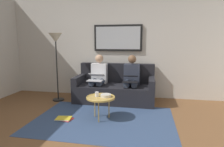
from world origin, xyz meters
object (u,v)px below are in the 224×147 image
coffee_table (101,98)px  cup (97,94)px  bowl (106,95)px  laptop_silver (96,77)px  couch (115,88)px  magazine_stack (64,119)px  person_left (131,77)px  standing_lamp (56,45)px  person_right (98,76)px  framed_mirror (118,38)px  laptop_black (130,79)px

coffee_table → cup: (0.08, -0.02, 0.06)m
coffee_table → bowl: (-0.09, -0.03, 0.04)m
cup → laptop_silver: 0.95m
couch → magazine_stack: couch is taller
bowl → person_left: 1.19m
magazine_stack → standing_lamp: bearing=-59.3°
cup → magazine_stack: cup is taller
coffee_table → laptop_silver: laptop_silver is taller
coffee_table → standing_lamp: standing_lamp is taller
laptop_silver → magazine_stack: size_ratio=1.12×
coffee_table → person_left: person_left is taller
person_right → laptop_silver: size_ratio=3.08×
coffee_table → standing_lamp: (1.34, -0.95, 0.96)m
person_right → standing_lamp: 1.27m
bowl → laptop_silver: size_ratio=0.53×
framed_mirror → laptop_silver: 1.22m
framed_mirror → cup: framed_mirror is taller
couch → standing_lamp: bearing=10.8°
person_right → magazine_stack: (0.33, 1.32, -0.59)m
magazine_stack → laptop_silver: bearing=-107.1°
couch → standing_lamp: (1.41, 0.27, 1.06)m
framed_mirror → laptop_black: framed_mirror is taller
cup → standing_lamp: 1.81m
framed_mirror → person_left: framed_mirror is taller
magazine_stack → standing_lamp: size_ratio=0.20×
person_left → laptop_black: (-0.00, 0.24, 0.02)m
couch → person_right: bearing=9.5°
bowl → framed_mirror: bearing=-89.0°
coffee_table → laptop_silver: size_ratio=1.47×
person_right → laptop_silver: (0.00, 0.23, 0.02)m
coffee_table → person_right: (0.34, -1.15, 0.19)m
laptop_black → laptop_silver: 0.82m
laptop_silver → person_left: bearing=-164.1°
framed_mirror → magazine_stack: bearing=67.3°
coffee_table → laptop_black: 1.04m
cup → magazine_stack: 0.78m
cup → bowl: cup is taller
person_left → laptop_silver: 0.85m
person_left → magazine_stack: person_left is taller
bowl → standing_lamp: 1.93m
person_right → cup: bearing=103.2°
coffee_table → standing_lamp: size_ratio=0.33×
cup → framed_mirror: bearing=-95.1°
standing_lamp → couch: bearing=-169.2°
couch → bowl: size_ratio=9.70×
person_right → standing_lamp: standing_lamp is taller
coffee_table → laptop_silver: (0.34, -0.92, 0.21)m
bowl → magazine_stack: 0.91m
couch → framed_mirror: size_ratio=1.53×
laptop_silver → coffee_table: bearing=110.6°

